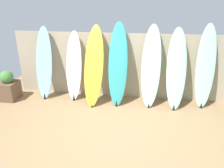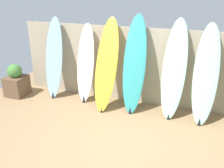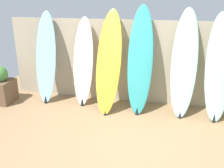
% 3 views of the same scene
% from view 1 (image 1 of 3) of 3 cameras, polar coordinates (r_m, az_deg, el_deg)
% --- Properties ---
extents(ground, '(7.68, 7.68, 0.00)m').
position_cam_1_polar(ground, '(4.66, 0.05, -13.35)').
color(ground, '#8E704C').
extents(fence_back, '(6.08, 0.11, 1.80)m').
position_cam_1_polar(fence_back, '(6.07, 2.76, 4.70)').
color(fence_back, tan).
rests_on(fence_back, ground).
extents(surfboard_skyblue_0, '(0.49, 0.47, 1.97)m').
position_cam_1_polar(surfboard_skyblue_0, '(6.29, -17.35, 5.00)').
color(surfboard_skyblue_0, '#8CB7D6').
rests_on(surfboard_skyblue_0, ground).
extents(surfboard_white_1, '(0.46, 0.45, 1.86)m').
position_cam_1_polar(surfboard_white_1, '(6.02, -9.93, 4.35)').
color(surfboard_white_1, white).
rests_on(surfboard_white_1, ground).
extents(surfboard_yellow_2, '(0.54, 0.81, 2.03)m').
position_cam_1_polar(surfboard_yellow_2, '(5.68, -4.78, 4.56)').
color(surfboard_yellow_2, yellow).
rests_on(surfboard_yellow_2, ground).
extents(surfboard_teal_3, '(0.50, 0.60, 2.12)m').
position_cam_1_polar(surfboard_teal_3, '(5.63, 1.56, 4.92)').
color(surfboard_teal_3, teal).
rests_on(surfboard_teal_3, ground).
extents(surfboard_seafoam_4, '(0.52, 0.62, 2.07)m').
position_cam_1_polar(surfboard_seafoam_4, '(5.63, 10.16, 4.35)').
color(surfboard_seafoam_4, '#9ED6BC').
rests_on(surfboard_seafoam_4, ground).
extents(surfboard_seafoam_5, '(0.50, 0.63, 2.01)m').
position_cam_1_polar(surfboard_seafoam_5, '(5.67, 16.47, 3.55)').
color(surfboard_seafoam_5, '#9ED6BC').
rests_on(surfboard_seafoam_5, ground).
extents(surfboard_seafoam_6, '(0.48, 0.45, 2.11)m').
position_cam_1_polar(surfboard_seafoam_6, '(5.94, 23.21, 3.95)').
color(surfboard_seafoam_6, '#9ED6BC').
rests_on(surfboard_seafoam_6, ground).
extents(planter_box, '(0.47, 0.51, 0.83)m').
position_cam_1_polar(planter_box, '(6.69, -25.44, -0.72)').
color(planter_box, brown).
rests_on(planter_box, ground).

